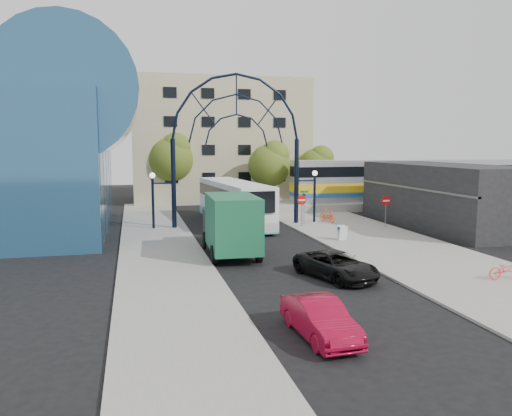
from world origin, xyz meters
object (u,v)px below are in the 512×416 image
object	(u,v)px
city_bus	(234,202)
street_name_sign	(304,200)
green_truck	(230,225)
bike_far_a	(507,269)
tree_north_c	(317,165)
bike_near_b	(327,215)
gateway_arch	(237,119)
tree_north_b	(172,157)
sandwich_board	(342,231)
train_car	(408,180)
black_suv	(336,265)
stop_sign	(302,203)
red_sedan	(320,319)
tree_north_a	(271,163)
bike_near_a	(329,217)
do_not_enter_sign	(386,204)

from	to	relation	value
city_bus	street_name_sign	bearing A→B (deg)	-30.61
green_truck	bike_far_a	world-z (taller)	green_truck
tree_north_c	bike_near_b	bearing A→B (deg)	-107.42
gateway_arch	tree_north_b	world-z (taller)	gateway_arch
sandwich_board	train_car	size ratio (longest dim) A/B	0.04
green_truck	black_suv	distance (m)	7.78
city_bus	bike_near_b	distance (m)	7.90
gateway_arch	stop_sign	bearing A→B (deg)	-22.63
train_car	red_sedan	xyz separation A→B (m)	(-22.06, -31.61, -2.23)
black_suv	green_truck	bearing A→B (deg)	103.52
tree_north_c	city_bus	world-z (taller)	tree_north_c
gateway_arch	black_suv	size ratio (longest dim) A/B	2.87
street_name_sign	bike_near_b	distance (m)	3.14
tree_north_a	tree_north_b	xyz separation A→B (m)	(-10.00, 4.00, 0.66)
green_truck	black_suv	size ratio (longest dim) A/B	1.54
stop_sign	tree_north_b	xyz separation A→B (m)	(-8.68, 17.93, 3.27)
tree_north_b	red_sedan	xyz separation A→B (m)	(1.82, -39.53, -4.60)
tree_north_a	bike_far_a	distance (m)	31.52
city_bus	bike_near_a	xyz separation A→B (m)	(7.70, -1.62, -1.26)
stop_sign	do_not_enter_sign	xyz separation A→B (m)	(6.20, -2.00, -0.02)
gateway_arch	green_truck	xyz separation A→B (m)	(-2.53, -10.10, -6.74)
stop_sign	bike_near_a	bearing A→B (deg)	26.26
tree_north_b	city_bus	size ratio (longest dim) A/B	0.61
stop_sign	tree_north_a	bearing A→B (deg)	84.58
tree_north_c	stop_sign	bearing A→B (deg)	-114.69
do_not_enter_sign	gateway_arch	bearing A→B (deg)	160.01
green_truck	bike_near_a	size ratio (longest dim) A/B	4.14
sandwich_board	bike_far_a	xyz separation A→B (m)	(3.58, -11.17, -0.13)
tree_north_a	bike_far_a	bearing A→B (deg)	-84.39
train_car	bike_near_b	distance (m)	14.95
do_not_enter_sign	train_car	world-z (taller)	train_car
city_bus	green_truck	xyz separation A→B (m)	(-2.51, -11.14, -0.03)
black_suv	tree_north_a	bearing A→B (deg)	62.83
stop_sign	tree_north_a	distance (m)	14.23
sandwich_board	bike_near_b	bearing A→B (deg)	75.03
gateway_arch	tree_north_b	bearing A→B (deg)	103.68
city_bus	black_suv	bearing A→B (deg)	-90.67
tree_north_a	bike_near_b	size ratio (longest dim) A/B	3.88
do_not_enter_sign	green_truck	world-z (taller)	green_truck
tree_north_c	bike_far_a	bearing A→B (deg)	-95.08
street_name_sign	black_suv	world-z (taller)	street_name_sign
sandwich_board	green_truck	world-z (taller)	green_truck
gateway_arch	black_suv	xyz separation A→B (m)	(1.49, -16.66, -7.90)
do_not_enter_sign	bike_near_a	xyz separation A→B (m)	(-3.32, 3.42, -1.39)
do_not_enter_sign	black_suv	size ratio (longest dim) A/B	0.52
black_suv	bike_near_a	xyz separation A→B (m)	(6.19, 16.08, -0.08)
street_name_sign	bike_near_a	xyz separation A→B (m)	(2.48, 0.82, -1.55)
train_car	tree_north_c	xyz separation A→B (m)	(-7.88, 5.93, 1.37)
red_sedan	bike_near_b	size ratio (longest dim) A/B	2.26
street_name_sign	red_sedan	size ratio (longest dim) A/B	0.69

